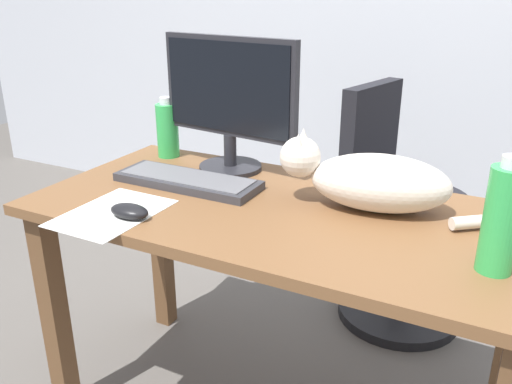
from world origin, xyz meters
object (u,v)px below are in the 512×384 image
cat (371,180)px  water_bottle (502,219)px  computer_mouse (129,211)px  spray_bottle (167,129)px  keyboard (188,180)px  monitor (229,99)px  office_chair (395,223)px

cat → water_bottle: size_ratio=2.45×
computer_mouse → spray_bottle: size_ratio=0.54×
keyboard → monitor: bearing=76.8°
office_chair → spray_bottle: bearing=-144.0°
water_bottle → spray_bottle: 1.12m
water_bottle → spray_bottle: water_bottle is taller
cat → spray_bottle: 0.76m
monitor → computer_mouse: monitor is taller
monitor → office_chair: bearing=50.8°
office_chair → cat: size_ratio=1.53×
office_chair → computer_mouse: bearing=-115.6°
keyboard → computer_mouse: size_ratio=4.00×
monitor → cat: size_ratio=0.79×
monitor → water_bottle: bearing=-21.3°
cat → spray_bottle: spray_bottle is taller
computer_mouse → water_bottle: bearing=9.0°
computer_mouse → spray_bottle: bearing=115.1°
water_bottle → spray_bottle: bearing=162.2°
cat → monitor: bearing=167.1°
monitor → spray_bottle: bearing=173.9°
spray_bottle → keyboard: bearing=-43.6°
monitor → water_bottle: monitor is taller
monitor → water_bottle: size_ratio=1.93×
computer_mouse → keyboard: bearing=91.0°
water_bottle → spray_bottle: (-1.07, 0.34, -0.02)m
monitor → keyboard: bearing=-103.2°
monitor → keyboard: 0.28m
computer_mouse → water_bottle: size_ratio=0.44×
water_bottle → monitor: bearing=158.7°
spray_bottle → office_chair: bearing=36.0°
monitor → keyboard: size_ratio=1.09×
monitor → spray_bottle: 0.29m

